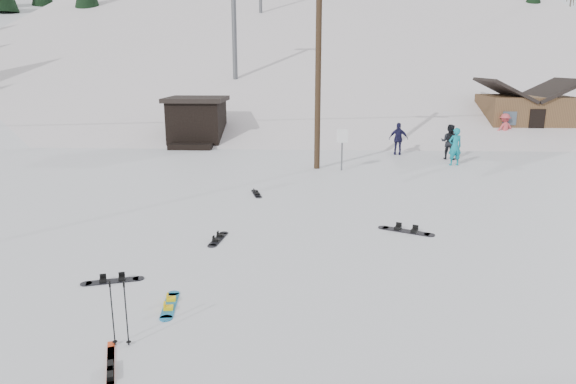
{
  "coord_description": "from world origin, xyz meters",
  "views": [
    {
      "loc": [
        1.76,
        -8.97,
        4.64
      ],
      "look_at": [
        1.16,
        3.92,
        1.4
      ],
      "focal_mm": 32.0,
      "sensor_mm": 36.0,
      "label": 1
    }
  ],
  "objects_px": {
    "cabin": "(523,115)",
    "hero_snowboard": "(170,305)",
    "utility_pole": "(318,63)",
    "hero_skis": "(110,372)"
  },
  "relations": [
    {
      "from": "utility_pole",
      "to": "cabin",
      "type": "distance_m",
      "value": 16.71
    },
    {
      "from": "utility_pole",
      "to": "cabin",
      "type": "xyz_separation_m",
      "value": [
        13.0,
        10.0,
        -3.2
      ]
    },
    {
      "from": "utility_pole",
      "to": "hero_skis",
      "type": "distance_m",
      "value": 17.12
    },
    {
      "from": "utility_pole",
      "to": "hero_skis",
      "type": "relative_size",
      "value": 4.92
    },
    {
      "from": "utility_pole",
      "to": "cabin",
      "type": "relative_size",
      "value": 1.67
    },
    {
      "from": "utility_pole",
      "to": "hero_snowboard",
      "type": "distance_m",
      "value": 14.9
    },
    {
      "from": "utility_pole",
      "to": "hero_snowboard",
      "type": "bearing_deg",
      "value": -102.24
    },
    {
      "from": "utility_pole",
      "to": "hero_snowboard",
      "type": "relative_size",
      "value": 6.88
    },
    {
      "from": "cabin",
      "to": "utility_pole",
      "type": "bearing_deg",
      "value": -142.44
    },
    {
      "from": "cabin",
      "to": "hero_snowboard",
      "type": "relative_size",
      "value": 4.12
    }
  ]
}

